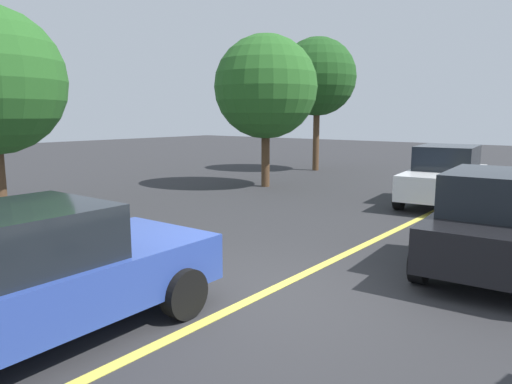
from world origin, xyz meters
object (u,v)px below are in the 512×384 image
object	(u,v)px
tree_left_verge	(317,77)
car_blue_near_curb	(14,278)
car_white_far_lane	(445,175)
car_black_crossing	(502,221)
tree_centre_verge	(266,87)

from	to	relation	value
tree_left_verge	car_blue_near_curb	bearing A→B (deg)	-159.13
car_blue_near_curb	car_white_far_lane	size ratio (longest dim) A/B	1.01
car_white_far_lane	tree_left_verge	size ratio (longest dim) A/B	0.76
car_blue_near_curb	car_white_far_lane	world-z (taller)	car_white_far_lane
car_black_crossing	tree_centre_verge	bearing A→B (deg)	59.92
car_blue_near_curb	car_white_far_lane	xyz separation A→B (m)	(11.69, -0.97, 0.05)
tree_left_verge	car_black_crossing	bearing A→B (deg)	-136.78
car_black_crossing	tree_left_verge	distance (m)	14.84
car_blue_near_curb	tree_centre_verge	distance (m)	12.55
tree_left_verge	tree_centre_verge	xyz separation A→B (m)	(-5.53, -1.27, -0.75)
car_white_far_lane	tree_centre_verge	distance (m)	6.65
car_white_far_lane	tree_left_verge	bearing A→B (deg)	55.80
car_black_crossing	car_white_far_lane	distance (m)	6.10
car_black_crossing	car_white_far_lane	size ratio (longest dim) A/B	0.93
car_white_far_lane	car_black_crossing	bearing A→B (deg)	-155.24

